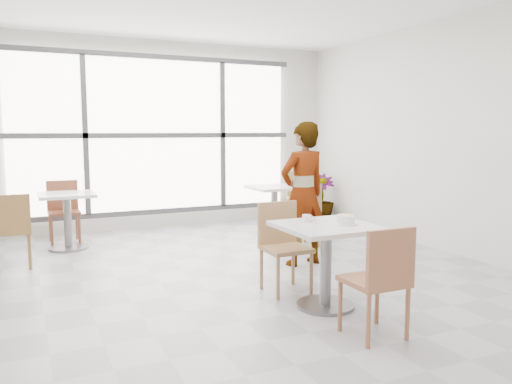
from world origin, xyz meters
name	(u,v)px	position (x,y,z in m)	size (l,w,h in m)	color
floor	(244,286)	(0.00, 0.00, 0.00)	(7.00, 7.00, 0.00)	#9E9EA5
wall_back	(156,135)	(0.00, 3.50, 1.50)	(6.00, 6.00, 0.00)	silver
wall_right	(467,137)	(3.00, 0.00, 1.50)	(7.00, 7.00, 0.00)	silver
window	(157,135)	(0.00, 3.44, 1.50)	(4.60, 0.07, 2.52)	white
main_table	(326,250)	(0.43, -0.86, 0.52)	(0.80, 0.80, 0.75)	silver
chair_near	(381,275)	(0.41, -1.64, 0.50)	(0.42, 0.42, 0.87)	#955B3F
chair_far	(282,240)	(0.31, -0.25, 0.50)	(0.42, 0.42, 0.87)	#A2784E
oatmeal_bowl	(346,219)	(0.58, -0.92, 0.79)	(0.21, 0.21, 0.10)	white
coffee_cup	(307,219)	(0.33, -0.68, 0.78)	(0.16, 0.13, 0.07)	silver
person	(303,194)	(0.97, 0.50, 0.84)	(0.61, 0.40, 1.68)	black
bg_table_left	(67,213)	(-1.47, 2.51, 0.49)	(0.70, 0.70, 0.75)	silver
bg_table_right	(274,204)	(1.42, 2.12, 0.49)	(0.70, 0.70, 0.75)	silver
bg_chair_left_near	(11,226)	(-2.13, 1.69, 0.50)	(0.42, 0.42, 0.87)	brown
bg_chair_left_far	(63,207)	(-1.48, 2.99, 0.50)	(0.42, 0.42, 0.87)	brown
bg_chair_right_near	(303,211)	(1.43, 1.27, 0.50)	(0.42, 0.42, 0.87)	olive
bg_chair_right_far	(300,193)	(2.35, 2.95, 0.50)	(0.42, 0.42, 0.87)	#A3874A
plant_right	(321,198)	(2.70, 2.86, 0.41)	(0.46, 0.46, 0.83)	#588D48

